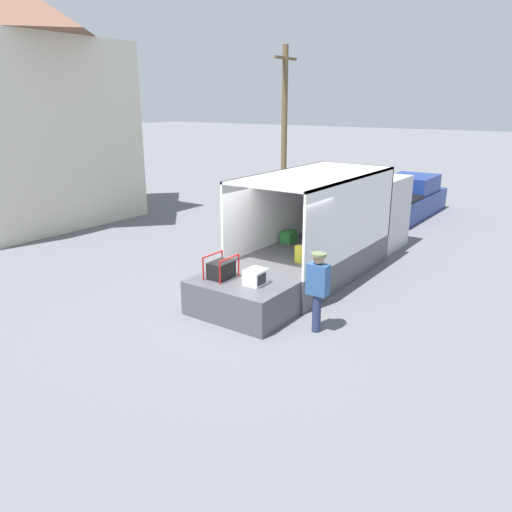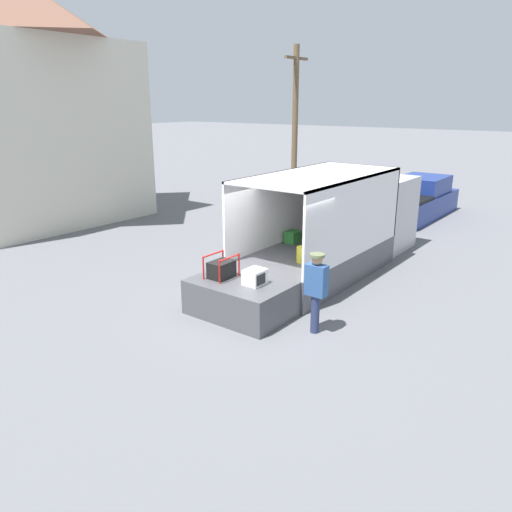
% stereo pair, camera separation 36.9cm
% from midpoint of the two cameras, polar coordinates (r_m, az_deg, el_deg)
% --- Properties ---
extents(ground_plane, '(160.00, 160.00, 0.00)m').
position_cam_midpoint_polar(ground_plane, '(11.86, -0.40, -5.49)').
color(ground_plane, slate).
extents(box_truck, '(7.18, 2.31, 2.79)m').
position_cam_midpoint_polar(box_truck, '(15.06, 9.10, 2.98)').
color(box_truck, '#B2B2B7').
rests_on(box_truck, ground).
extents(tailgate_deck, '(1.52, 2.20, 0.79)m').
position_cam_midpoint_polar(tailgate_deck, '(11.15, -2.69, -4.84)').
color(tailgate_deck, '#4C4C51').
rests_on(tailgate_deck, ground).
extents(microwave, '(0.46, 0.40, 0.34)m').
position_cam_midpoint_polar(microwave, '(10.77, -1.04, -2.42)').
color(microwave, white).
rests_on(microwave, tailgate_deck).
extents(portable_generator, '(0.70, 0.51, 0.53)m').
position_cam_midpoint_polar(portable_generator, '(11.22, -4.87, -1.51)').
color(portable_generator, black).
rests_on(portable_generator, tailgate_deck).
extents(worker_person, '(0.31, 0.44, 1.70)m').
position_cam_midpoint_polar(worker_person, '(10.17, 6.03, -3.24)').
color(worker_person, navy).
rests_on(worker_person, ground).
extents(pickup_truck_blue, '(5.21, 1.91, 1.61)m').
position_cam_midpoint_polar(pickup_truck_blue, '(21.83, 16.36, 6.19)').
color(pickup_truck_blue, navy).
rests_on(pickup_truck_blue, ground).
extents(house_backdrop, '(7.54, 6.91, 9.17)m').
position_cam_midpoint_polar(house_backdrop, '(21.95, -26.90, 15.71)').
color(house_backdrop, beige).
rests_on(house_backdrop, ground).
extents(utility_pole, '(1.80, 0.28, 7.11)m').
position_cam_midpoint_polar(utility_pole, '(24.89, 2.83, 15.21)').
color(utility_pole, brown).
rests_on(utility_pole, ground).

